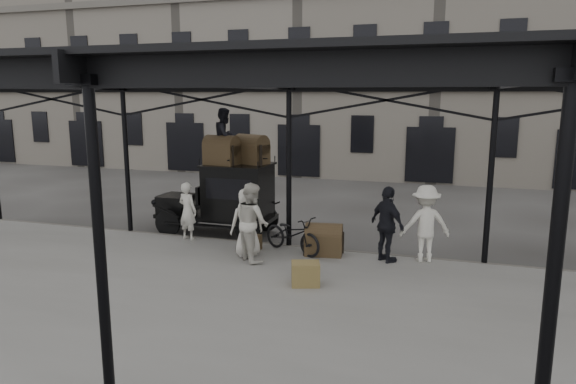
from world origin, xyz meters
The scene contains 18 objects.
ground centered at (0.00, 0.00, 0.00)m, with size 120.00×120.00×0.00m, color #383533.
platform centered at (0.00, -2.00, 0.07)m, with size 28.00×8.00×0.15m, color slate.
canopy centered at (0.00, -1.72, 4.60)m, with size 22.50×9.00×4.74m.
building_frontage centered at (0.00, 18.00, 7.00)m, with size 64.00×8.00×14.00m, color slate.
taxi centered at (-2.20, 2.98, 1.20)m, with size 3.65×1.55×2.18m.
porter_left centered at (-2.89, 1.71, 0.97)m, with size 0.60×0.39×1.64m, color beige.
porter_midleft centered at (-0.49, 0.52, 1.12)m, with size 0.94×0.73×1.94m, color beige.
porter_centre centered at (-0.74, 0.83, 1.02)m, with size 0.85×0.55×1.74m, color beige.
porter_official centered at (2.70, 1.38, 1.09)m, with size 1.10×0.46×1.87m, color black.
porter_right centered at (3.57, 1.70, 1.10)m, with size 1.22×0.70×1.89m, color silver.
bicycle centered at (0.28, 1.41, 0.64)m, with size 0.65×1.86×0.98m, color black.
porter_roof centered at (-2.23, 2.88, 2.99)m, with size 0.79×0.62×1.63m, color black.
steamer_trunk_roof_near centered at (-2.28, 2.73, 2.53)m, with size 0.97×0.59×0.71m, color #44311F, non-canonical shape.
steamer_trunk_roof_far centered at (-1.53, 3.18, 2.54)m, with size 0.98×0.60×0.72m, color #44311F, non-canonical shape.
steamer_trunk_platform centered at (1.10, 1.45, 0.49)m, with size 0.94×0.57×0.69m, color #44311F, non-canonical shape.
wicker_hamper centered at (1.23, -0.75, 0.40)m, with size 0.60×0.45×0.50m, color olive.
suitcase_upright centered at (1.18, 1.80, 0.38)m, with size 0.15×0.60×0.45m, color #44311F.
suitcase_flat centered at (-0.87, 1.38, 0.35)m, with size 0.60×0.15×0.40m, color #44311F.
Camera 1 is at (4.00, -10.86, 4.19)m, focal length 32.00 mm.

